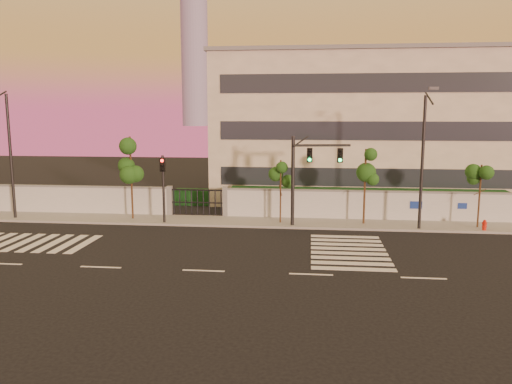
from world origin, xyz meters
The scene contains 16 objects.
ground centered at (0.00, 0.00, 0.00)m, with size 120.00×120.00×0.00m, color black.
sidewalk centered at (0.00, 10.50, 0.07)m, with size 60.00×3.00×0.15m, color gray.
perimeter_wall centered at (0.10, 12.00, 1.07)m, with size 60.00×0.36×2.20m.
hedge_row centered at (1.17, 14.74, 0.82)m, with size 41.00×4.25×1.80m.
institutional_building centered at (9.00, 21.99, 6.16)m, with size 24.40×12.40×12.25m.
distant_skyscraper centered at (-65.00, 280.00, 61.98)m, with size 16.00×16.00×118.00m.
road_markings centered at (-1.58, 3.76, 0.01)m, with size 57.00×7.62×0.02m.
street_tree_c centered at (-7.16, 10.44, 4.23)m, with size 1.57×1.25×5.75m.
street_tree_d centered at (3.00, 10.24, 3.16)m, with size 1.32×1.05×4.29m.
street_tree_e centered at (8.45, 10.52, 3.70)m, with size 1.64×1.31×5.02m.
street_tree_f centered at (15.52, 10.18, 3.04)m, with size 1.33×1.06×4.12m.
traffic_signal_main centered at (4.54, 9.50, 3.71)m, with size 3.70×0.70×5.87m.
traffic_signal_secondary centered at (-4.67, 9.43, 2.91)m, with size 0.36×0.34×4.58m.
streetlight_west centered at (-15.40, 9.64, 4.86)m, with size 0.54×2.16×8.99m.
streetlight_east centered at (11.74, 9.24, 4.73)m, with size 0.52×2.11×8.76m.
fire_hydrant centered at (15.65, 9.37, 0.40)m, with size 0.32×0.30×0.80m.
Camera 1 is at (4.86, -22.04, 7.25)m, focal length 35.00 mm.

